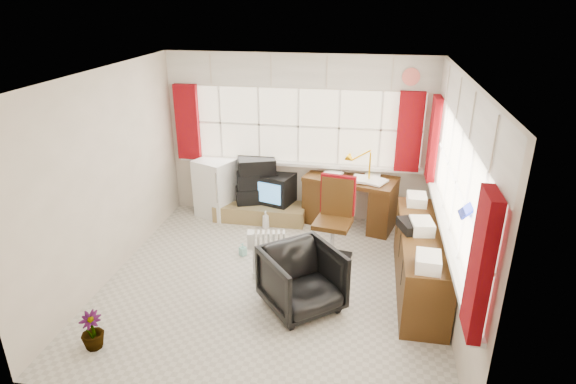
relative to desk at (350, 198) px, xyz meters
name	(u,v)px	position (x,y,z in m)	size (l,w,h in m)	color
ground	(273,283)	(-0.82, -1.80, -0.43)	(4.00, 4.00, 0.00)	beige
room_walls	(271,167)	(-0.82, -1.80, 1.07)	(4.00, 4.00, 4.00)	beige
window_back	(298,159)	(-0.82, 0.14, 0.52)	(3.70, 0.12, 3.60)	beige
window_right	(448,226)	(1.13, -1.80, 0.52)	(0.12, 3.70, 3.60)	beige
curtains	(359,150)	(0.11, -0.87, 1.03)	(3.83, 3.83, 1.15)	maroon
overhead_cabinets	(367,86)	(0.16, -0.82, 1.82)	(3.98, 3.98, 0.48)	white
desk	(350,198)	(0.00, 0.00, 0.00)	(1.45, 0.98, 0.81)	#4D2D12
desk_lamp	(370,159)	(0.26, -0.11, 0.67)	(0.20, 0.18, 0.47)	#E7AF09
task_chair	(335,216)	(-0.14, -1.02, 0.17)	(0.54, 0.56, 1.12)	black
office_chair	(302,279)	(-0.40, -2.22, -0.07)	(0.77, 0.79, 0.72)	black
radiator	(269,258)	(-0.89, -1.65, -0.18)	(0.43, 0.24, 0.61)	white
credenza	(420,259)	(0.91, -1.60, -0.04)	(0.50, 2.00, 0.85)	#4D2D12
file_tray	(412,226)	(0.78, -1.57, 0.38)	(0.26, 0.34, 0.11)	black
tv_bench	(260,212)	(-1.37, -0.08, -0.30)	(1.40, 0.50, 0.25)	olive
crt_tv	(276,188)	(-1.14, 0.07, 0.05)	(0.62, 0.59, 0.46)	black
hifi_stack	(257,181)	(-1.45, 0.08, 0.15)	(0.77, 0.62, 0.70)	black
mini_fridge	(217,187)	(-2.08, 0.00, 0.03)	(0.71, 0.71, 0.91)	white
spray_bottle_a	(266,220)	(-1.22, -0.37, -0.29)	(0.11, 0.11, 0.28)	white
spray_bottle_b	(243,249)	(-1.35, -1.21, -0.34)	(0.08, 0.08, 0.18)	#8ED4C9
flower_vase	(92,331)	(-2.34, -3.24, -0.23)	(0.22, 0.22, 0.40)	black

